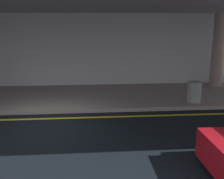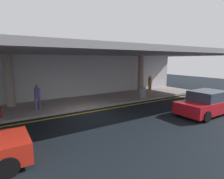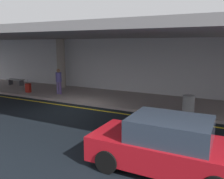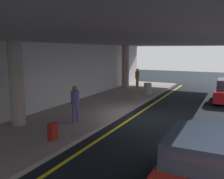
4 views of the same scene
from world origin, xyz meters
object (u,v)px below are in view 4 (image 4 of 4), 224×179
(support_column_far_left, at_px, (16,84))
(car_red, at_px, (202,168))
(support_column_left_mid, at_px, (125,67))
(traveler_with_luggage, at_px, (75,101))
(trash_bin_steel, at_px, (148,89))
(person_waiting_for_ride, at_px, (137,77))
(suitcase_upright_primary, at_px, (53,132))

(support_column_far_left, bearing_deg, car_red, -104.25)
(support_column_left_mid, relative_size, car_red, 0.89)
(support_column_far_left, distance_m, traveler_with_luggage, 2.63)
(trash_bin_steel, bearing_deg, car_red, -156.50)
(support_column_left_mid, distance_m, trash_bin_steel, 3.75)
(traveler_with_luggage, relative_size, person_waiting_for_ride, 1.00)
(car_red, bearing_deg, traveler_with_luggage, 56.16)
(support_column_left_mid, bearing_deg, support_column_far_left, 180.00)
(person_waiting_for_ride, xyz_separation_m, suitcase_upright_primary, (-13.30, -1.65, -0.65))
(suitcase_upright_primary, bearing_deg, trash_bin_steel, 0.50)
(support_column_far_left, xyz_separation_m, car_red, (-2.00, -7.86, -1.26))
(person_waiting_for_ride, bearing_deg, support_column_left_mid, 97.24)
(support_column_left_mid, distance_m, suitcase_upright_primary, 13.18)
(person_waiting_for_ride, height_order, suitcase_upright_primary, person_waiting_for_ride)
(support_column_far_left, height_order, suitcase_upright_primary, support_column_far_left)
(support_column_far_left, height_order, trash_bin_steel, support_column_far_left)
(support_column_far_left, relative_size, traveler_with_luggage, 2.17)
(support_column_left_mid, height_order, person_waiting_for_ride, support_column_left_mid)
(traveler_with_luggage, bearing_deg, suitcase_upright_primary, 148.46)
(support_column_far_left, bearing_deg, trash_bin_steel, -15.48)
(suitcase_upright_primary, bearing_deg, support_column_left_mid, 12.62)
(support_column_left_mid, relative_size, suitcase_upright_primary, 4.06)
(support_column_far_left, height_order, car_red, support_column_far_left)
(support_column_far_left, distance_m, support_column_left_mid, 12.00)
(support_column_far_left, relative_size, suitcase_upright_primary, 4.06)
(suitcase_upright_primary, bearing_deg, car_red, -101.15)
(car_red, distance_m, person_waiting_for_ride, 16.04)
(car_red, bearing_deg, support_column_left_mid, 25.82)
(person_waiting_for_ride, relative_size, trash_bin_steel, 1.98)
(person_waiting_for_ride, bearing_deg, support_column_far_left, 156.76)
(car_red, xyz_separation_m, person_waiting_for_ride, (14.46, 6.93, 0.40))
(trash_bin_steel, bearing_deg, suitcase_upright_primary, 179.26)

